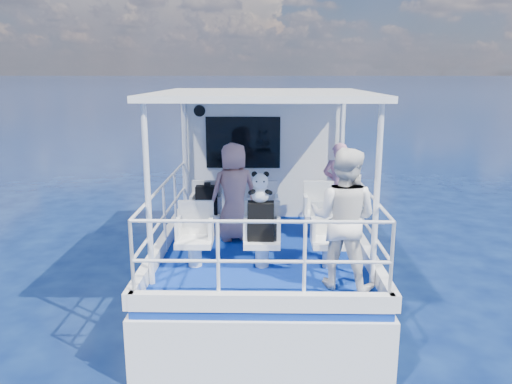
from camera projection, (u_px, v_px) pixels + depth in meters
ground at (262, 293)px, 7.99m from camera, size 2000.00×2000.00×0.00m
hull at (263, 269)px, 8.97m from camera, size 3.00×7.00×1.60m
deck at (263, 224)px, 8.77m from camera, size 2.90×6.90×0.10m
cabin at (263, 148)px, 9.77m from camera, size 2.85×2.00×2.20m
canopy at (263, 94)px, 7.08m from camera, size 3.00×3.20×0.08m
canopy_posts at (262, 174)px, 7.29m from camera, size 2.77×2.97×2.20m
railings at (262, 219)px, 7.11m from camera, size 2.84×3.59×1.00m
seat_port_fwd at (206, 224)px, 7.95m from camera, size 0.48×0.46×0.38m
seat_center_fwd at (262, 224)px, 7.94m from camera, size 0.48×0.46×0.38m
seat_stbd_fwd at (319, 224)px, 7.92m from camera, size 0.48×0.46×0.38m
seat_port_aft at (195, 252)px, 6.69m from camera, size 0.48×0.46×0.38m
seat_center_aft at (262, 253)px, 6.67m from camera, size 0.48×0.46×0.38m
seat_stbd_aft at (329, 253)px, 6.66m from camera, size 0.48×0.46×0.38m
passenger_port_fwd at (234, 192)px, 7.64m from camera, size 0.68×0.59×1.52m
passenger_stbd_fwd at (338, 186)px, 8.22m from camera, size 0.60×0.48×1.44m
passenger_stbd_aft at (343, 219)px, 5.91m from camera, size 1.01×0.91×1.70m
backpack_port at (207, 200)px, 7.80m from camera, size 0.34×0.19×0.44m
backpack_center at (261, 221)px, 6.55m from camera, size 0.34×0.19×0.52m
compact_camera at (207, 184)px, 7.74m from camera, size 0.10×0.06×0.06m
panda at (260, 187)px, 6.43m from camera, size 0.26×0.22×0.40m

